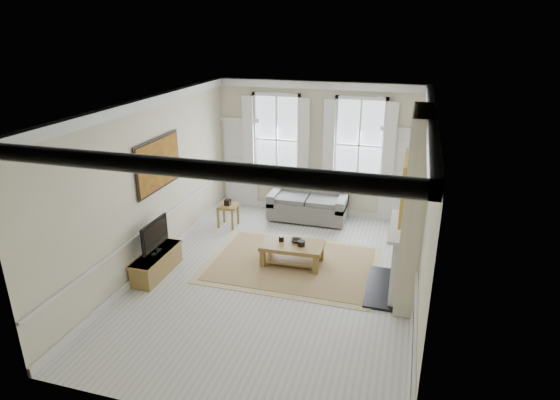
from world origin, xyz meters
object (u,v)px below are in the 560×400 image
(side_table, at_px, (228,209))
(sofa, at_px, (308,205))
(coffee_table, at_px, (292,247))
(tv_stand, at_px, (157,263))

(side_table, bearing_deg, sofa, 28.99)
(sofa, distance_m, coffee_table, 2.46)
(side_table, relative_size, tv_stand, 0.42)
(coffee_table, bearing_deg, sofa, 93.21)
(sofa, xyz_separation_m, side_table, (-1.79, -0.99, 0.08))
(coffee_table, bearing_deg, tv_stand, -157.33)
(coffee_table, height_order, tv_stand, coffee_table)
(side_table, height_order, tv_stand, side_table)
(coffee_table, bearing_deg, side_table, 141.99)
(sofa, relative_size, tv_stand, 1.47)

